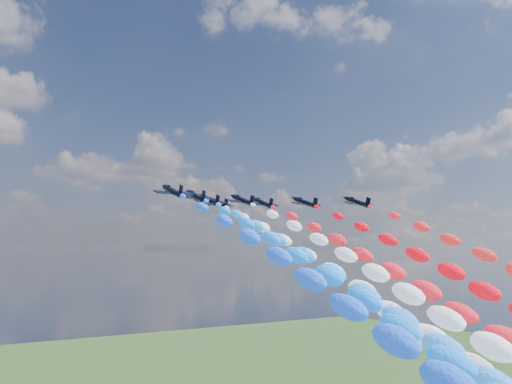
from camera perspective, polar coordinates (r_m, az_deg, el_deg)
jet_0 at (r=147.29m, az=-7.81°, el=0.10°), size 9.95×13.35×6.48m
trail_0 at (r=93.87m, az=10.84°, el=-13.34°), size 5.95×126.62×56.79m
jet_1 at (r=160.38m, az=-5.65°, el=-0.36°), size 10.20×13.53×6.48m
trail_1 at (r=108.04m, az=11.69°, el=-12.25°), size 5.95×126.62×56.79m
jet_2 at (r=172.95m, az=-4.41°, el=-0.73°), size 9.79×13.23×6.48m
trail_2 at (r=121.06m, az=11.61°, el=-11.49°), size 5.95×126.62×56.79m
jet_3 at (r=173.58m, az=-1.26°, el=-0.76°), size 10.04×13.41×6.48m
trail_3 at (r=124.35m, az=15.88°, el=-11.23°), size 5.95×126.62×56.79m
jet_4 at (r=185.46m, az=-3.60°, el=-1.05°), size 10.03×13.40×6.48m
trail_4 at (r=133.77m, az=11.21°, el=-10.90°), size 5.95×126.62×56.79m
jet_5 at (r=183.55m, az=0.63°, el=-1.01°), size 9.93×13.33×6.48m
trail_5 at (r=135.55m, az=17.12°, el=-10.69°), size 5.95×126.62×56.79m
jet_6 at (r=182.42m, az=4.61°, el=-0.97°), size 10.18×13.51×6.48m
trail_6 at (r=138.15m, az=22.44°, el=-10.42°), size 5.95×126.62×56.79m
jet_7 at (r=183.07m, az=9.46°, el=-0.93°), size 9.73×13.19×6.48m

